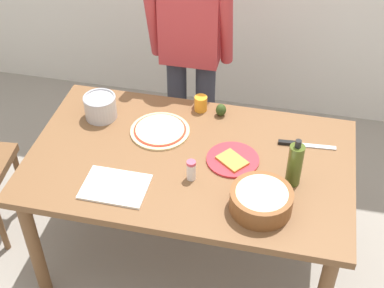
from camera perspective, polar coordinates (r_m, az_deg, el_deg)
The scene contains 13 objects.
ground at distance 3.27m, azimuth -0.19°, elevation -11.45°, with size 8.00×8.00×0.00m, color gray.
dining_table at distance 2.77m, azimuth -0.23°, elevation -2.88°, with size 1.60×0.96×0.76m.
person_cook at distance 3.23m, azimuth -0.12°, elevation 10.14°, with size 0.49×0.25×1.62m.
pizza_raw_on_board at distance 2.86m, azimuth -3.34°, elevation 1.41°, with size 0.31×0.31×0.02m.
plate_with_slice at distance 2.69m, azimuth 4.24°, elevation -1.63°, with size 0.26×0.26×0.02m.
popcorn_bowl at distance 2.44m, azimuth 7.20°, elevation -5.65°, with size 0.28×0.28×0.11m.
olive_oil_bottle at distance 2.55m, azimuth 10.62°, elevation -2.11°, with size 0.07×0.07×0.26m.
steel_pot at distance 2.97m, azimuth -9.49°, elevation 3.84°, with size 0.17×0.17×0.13m.
cup_orange at distance 2.99m, azimuth 0.92°, elevation 4.23°, with size 0.07×0.07×0.09m, color orange.
salt_shaker at distance 2.57m, azimuth -0.08°, elevation -2.72°, with size 0.04×0.04×0.11m.
cutting_board_white at distance 2.58m, azimuth -7.97°, elevation -4.41°, with size 0.30×0.22×0.01m, color white.
chef_knife at distance 2.83m, azimuth 11.11°, elevation -0.03°, with size 0.29×0.04×0.02m.
avocado at distance 2.96m, azimuth 3.02°, elevation 3.55°, with size 0.06×0.06×0.07m, color #2D4219.
Camera 1 is at (0.45, -1.96, 2.57)m, focal length 51.42 mm.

